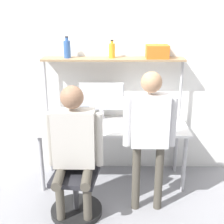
# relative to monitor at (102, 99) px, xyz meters

# --- Properties ---
(ground_plane) EXTENTS (12.00, 12.00, 0.00)m
(ground_plane) POSITION_rel_monitor_xyz_m (0.14, -0.54, -1.04)
(ground_plane) COLOR gray
(wall_back) EXTENTS (8.00, 0.06, 2.70)m
(wall_back) POSITION_rel_monitor_xyz_m (0.14, 0.18, 0.31)
(wall_back) COLOR white
(wall_back) RESTS_ON ground_plane
(desk) EXTENTS (1.83, 0.66, 0.76)m
(desk) POSITION_rel_monitor_xyz_m (0.14, -0.19, -0.36)
(desk) COLOR white
(desk) RESTS_ON ground_plane
(shelf_unit) EXTENTS (1.74, 0.24, 1.56)m
(shelf_unit) POSITION_rel_monitor_xyz_m (0.14, 0.01, 0.29)
(shelf_unit) COLOR #997A56
(shelf_unit) RESTS_ON ground_plane
(monitor) EXTENTS (0.56, 0.17, 0.49)m
(monitor) POSITION_rel_monitor_xyz_m (0.00, 0.00, 0.00)
(monitor) COLOR #B7B7BC
(monitor) RESTS_ON desk
(laptop) EXTENTS (0.32, 0.23, 0.24)m
(laptop) POSITION_rel_monitor_xyz_m (-0.30, -0.25, -0.22)
(laptop) COLOR #333338
(laptop) RESTS_ON desk
(cell_phone) EXTENTS (0.07, 0.15, 0.01)m
(cell_phone) POSITION_rel_monitor_xyz_m (-0.07, -0.26, -0.28)
(cell_phone) COLOR #264C8C
(cell_phone) RESTS_ON desk
(office_chair) EXTENTS (0.56, 0.56, 0.94)m
(office_chair) POSITION_rel_monitor_xyz_m (-0.24, -0.86, -0.75)
(office_chair) COLOR black
(office_chair) RESTS_ON ground_plane
(person_seated) EXTENTS (0.60, 0.48, 1.44)m
(person_seated) POSITION_rel_monitor_xyz_m (-0.25, -0.90, -0.19)
(person_seated) COLOR #4C473D
(person_seated) RESTS_ON ground_plane
(person_standing) EXTENTS (0.55, 0.21, 1.56)m
(person_standing) POSITION_rel_monitor_xyz_m (0.53, -0.80, -0.06)
(person_standing) COLOR #4C473D
(person_standing) RESTS_ON ground_plane
(bottle_blue) EXTENTS (0.08, 0.08, 0.26)m
(bottle_blue) POSITION_rel_monitor_xyz_m (-0.41, 0.01, 0.62)
(bottle_blue) COLOR #335999
(bottle_blue) RESTS_ON shelf_unit
(bottle_amber) EXTENTS (0.08, 0.08, 0.22)m
(bottle_amber) POSITION_rel_monitor_xyz_m (0.13, 0.01, 0.60)
(bottle_amber) COLOR gold
(bottle_amber) RESTS_ON shelf_unit
(storage_box) EXTENTS (0.27, 0.21, 0.16)m
(storage_box) POSITION_rel_monitor_xyz_m (0.68, 0.01, 0.59)
(storage_box) COLOR #D1661E
(storage_box) RESTS_ON shelf_unit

